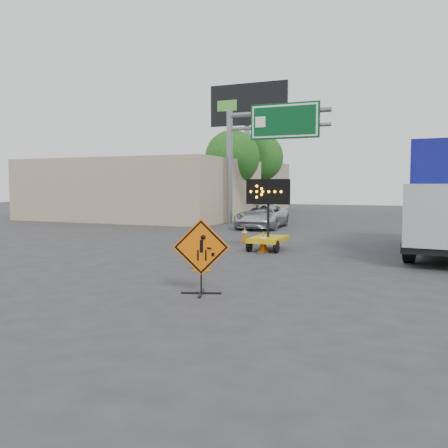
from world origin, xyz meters
The scene contains 14 objects.
ground centered at (0.00, 0.00, 0.00)m, with size 100.00×100.00×0.00m, color #2D2D30.
storefront_left_near centered at (-14.00, 20.00, 2.00)m, with size 14.00×10.00×4.00m, color tan.
storefront_left_far centered at (-15.00, 34.00, 2.20)m, with size 12.00×10.00×4.40m, color gray.
highway_gantry centered at (-4.43, 17.96, 5.07)m, with size 6.18×0.38×6.90m.
billboard centered at (-8.35, 25.87, 7.35)m, with size 6.10×0.54×9.85m.
tree_left_near centered at (-8.00, 22.00, 4.16)m, with size 3.71×3.71×6.03m.
tree_left_far centered at (-9.00, 30.00, 4.60)m, with size 4.10×4.10×6.66m.
construction_sign centered at (0.52, 0.02, 0.85)m, with size 1.15×0.83×1.61m.
arrow_board centered at (-0.46, 7.35, 0.58)m, with size 1.60×1.80×2.53m.
pickup_truck centered at (-3.73, 15.95, 0.66)m, with size 2.18×4.72×1.31m, color silver.
cone_a centered at (-0.71, 2.55, 0.38)m, with size 0.45×0.45×0.76m.
cone_b centered at (-2.54, 5.74, 0.32)m, with size 0.36×0.36×0.64m.
cone_c centered at (-0.50, 6.93, 0.37)m, with size 0.47×0.47×0.74m.
cone_d centered at (-2.18, 9.46, 0.32)m, with size 0.38×0.38×0.64m.
Camera 1 is at (5.19, -9.37, 2.31)m, focal length 40.00 mm.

